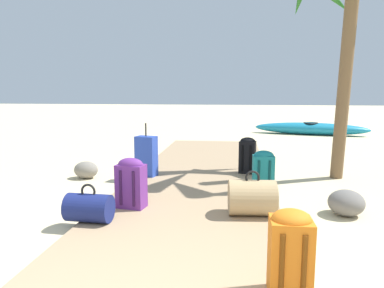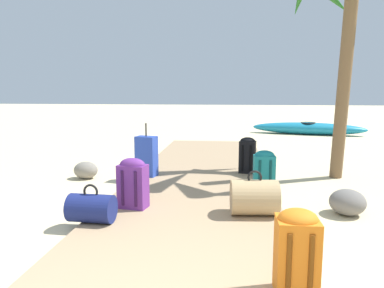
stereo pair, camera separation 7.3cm
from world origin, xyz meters
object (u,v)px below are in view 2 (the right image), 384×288
at_px(backpack_black, 247,154).
at_px(kayak, 308,128).
at_px(backpack_orange, 297,250).
at_px(backpack_teal, 264,169).
at_px(duffel_bag_tan, 254,197).
at_px(backpack_purple, 133,182).
at_px(duffel_bag_navy, 91,208).
at_px(suitcase_blue, 146,156).

height_order(backpack_black, kayak, backpack_black).
bearing_deg(backpack_orange, backpack_black, 92.77).
bearing_deg(backpack_orange, backpack_teal, 89.75).
height_order(duffel_bag_tan, backpack_orange, backpack_orange).
xyz_separation_m(duffel_bag_tan, backpack_purple, (-1.41, 0.09, 0.12)).
relative_size(duffel_bag_navy, kayak, 0.13).
xyz_separation_m(duffel_bag_tan, kayak, (2.24, 8.27, -0.08)).
height_order(backpack_purple, kayak, backpack_purple).
bearing_deg(backpack_purple, suitcase_blue, 97.52).
bearing_deg(kayak, backpack_teal, -105.77).
distance_m(backpack_orange, backpack_black, 3.68).
height_order(suitcase_blue, kayak, suitcase_blue).
distance_m(suitcase_blue, backpack_purple, 1.61).
relative_size(duffel_bag_navy, backpack_teal, 0.87).
relative_size(suitcase_blue, kayak, 0.23).
bearing_deg(backpack_orange, backpack_purple, 133.25).
bearing_deg(suitcase_blue, backpack_black, 13.29).
height_order(duffel_bag_tan, suitcase_blue, suitcase_blue).
bearing_deg(backpack_purple, duffel_bag_navy, -120.98).
xyz_separation_m(backpack_teal, suitcase_blue, (-1.82, 0.64, 0.03)).
bearing_deg(suitcase_blue, backpack_teal, -19.43).
bearing_deg(backpack_orange, duffel_bag_navy, 148.24).
bearing_deg(kayak, duffel_bag_navy, -114.49).
bearing_deg(duffel_bag_navy, backpack_purple, 59.02).
height_order(backpack_black, duffel_bag_navy, backpack_black).
bearing_deg(backpack_teal, suitcase_blue, 160.57).
distance_m(duffel_bag_tan, backpack_black, 2.08).
relative_size(backpack_orange, kayak, 0.17).
height_order(backpack_orange, kayak, backpack_orange).
height_order(duffel_bag_tan, backpack_black, backpack_black).
xyz_separation_m(suitcase_blue, backpack_purple, (0.21, -1.59, -0.01)).
xyz_separation_m(backpack_black, backpack_purple, (-1.42, -1.98, -0.00)).
distance_m(backpack_black, suitcase_blue, 1.67).
bearing_deg(backpack_teal, backpack_orange, -90.25).
bearing_deg(kayak, backpack_purple, -114.05).
relative_size(duffel_bag_tan, backpack_orange, 0.91).
xyz_separation_m(duffel_bag_navy, backpack_teal, (1.92, 1.47, 0.14)).
relative_size(duffel_bag_tan, backpack_teal, 0.98).
relative_size(backpack_black, kayak, 0.16).
height_order(backpack_black, backpack_teal, backpack_black).
xyz_separation_m(backpack_black, backpack_teal, (0.19, -1.03, -0.02)).
bearing_deg(duffel_bag_tan, backpack_black, 89.81).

